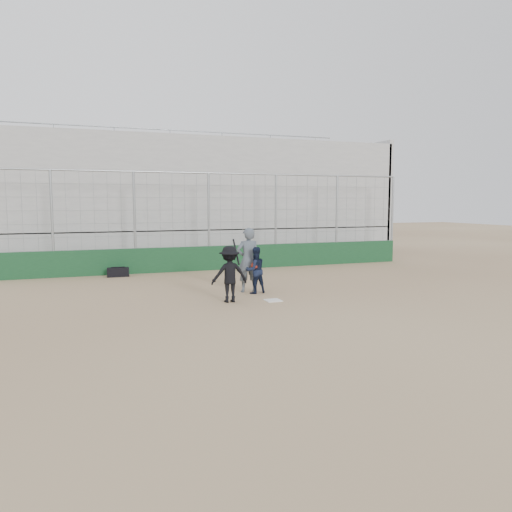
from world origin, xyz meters
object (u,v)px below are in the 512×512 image
object	(u,v)px
batter_at_plate	(229,274)
umpire	(248,263)
catcher_crouched	(255,278)
equipment_bag	(118,272)

from	to	relation	value
batter_at_plate	umpire	xyz separation A→B (m)	(1.02, 1.32, 0.11)
batter_at_plate	catcher_crouched	xyz separation A→B (m)	(1.14, 0.98, -0.30)
umpire	equipment_bag	bearing A→B (deg)	-47.45
batter_at_plate	catcher_crouched	distance (m)	1.54
catcher_crouched	equipment_bag	size ratio (longest dim) A/B	1.22
equipment_bag	batter_at_plate	bearing A→B (deg)	-67.40
batter_at_plate	umpire	distance (m)	1.67
catcher_crouched	umpire	bearing A→B (deg)	109.28
umpire	equipment_bag	world-z (taller)	umpire
batter_at_plate	umpire	bearing A→B (deg)	52.18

